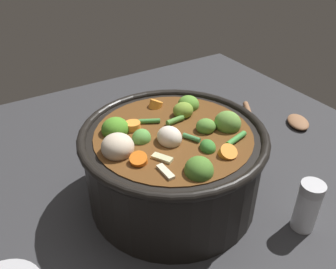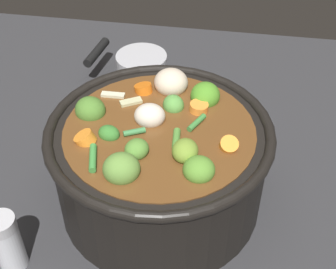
% 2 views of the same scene
% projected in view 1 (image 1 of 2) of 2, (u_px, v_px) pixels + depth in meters
% --- Properties ---
extents(ground_plane, '(1.10, 1.10, 0.00)m').
position_uv_depth(ground_plane, '(173.00, 196.00, 0.66)').
color(ground_plane, '#2D2D30').
extents(cooking_pot, '(0.32, 0.32, 0.17)m').
position_uv_depth(cooking_pot, '(173.00, 163.00, 0.62)').
color(cooking_pot, black).
rests_on(cooking_pot, ground_plane).
extents(wooden_spoon, '(0.19, 0.19, 0.02)m').
position_uv_depth(wooden_spoon, '(280.00, 122.00, 0.87)').
color(wooden_spoon, brown).
rests_on(wooden_spoon, ground_plane).
extents(salt_shaker, '(0.04, 0.04, 0.09)m').
position_uv_depth(salt_shaker, '(307.00, 206.00, 0.58)').
color(salt_shaker, silver).
rests_on(salt_shaker, ground_plane).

